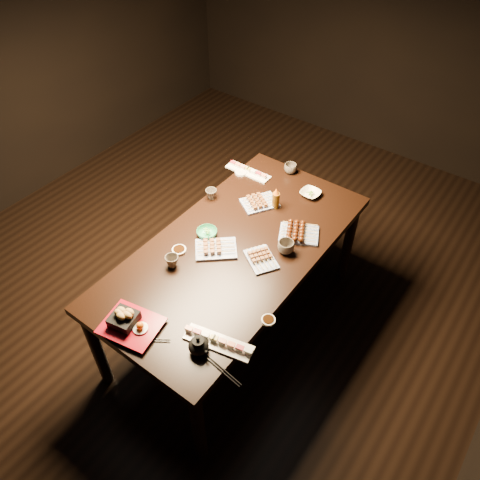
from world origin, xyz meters
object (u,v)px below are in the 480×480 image
at_px(teacup_near_left, 172,261).
at_px(teacup_far_left, 211,194).
at_px(sushi_platter_far, 248,170).
at_px(edamame_bowl_cream, 310,194).
at_px(teacup_mid_right, 286,247).
at_px(yakitori_plate_right, 261,257).
at_px(condiment_bottle, 276,198).
at_px(yakitori_plate_left, 260,200).
at_px(dining_table, 235,288).
at_px(tempura_tray, 130,321).
at_px(sushi_platter_near, 218,341).
at_px(yakitori_plate_center, 216,246).
at_px(edamame_bowl_green, 207,233).
at_px(teapot, 198,345).
at_px(teacup_far_right, 290,168).

distance_m(teacup_near_left, teacup_far_left, 0.64).
distance_m(sushi_platter_far, edamame_bowl_cream, 0.49).
distance_m(teacup_near_left, teacup_mid_right, 0.66).
relative_size(yakitori_plate_right, condiment_bottle, 1.36).
bearing_deg(teacup_far_left, yakitori_plate_left, 25.86).
relative_size(dining_table, sushi_platter_far, 5.31).
bearing_deg(teacup_far_left, tempura_tray, -72.60).
bearing_deg(dining_table, sushi_platter_near, -71.93).
height_order(yakitori_plate_center, condiment_bottle, condiment_bottle).
bearing_deg(edamame_bowl_green, sushi_platter_near, -46.42).
height_order(teacup_mid_right, condiment_bottle, condiment_bottle).
height_order(sushi_platter_far, teapot, teapot).
distance_m(yakitori_plate_right, teacup_mid_right, 0.16).
distance_m(dining_table, teacup_far_right, 0.94).
height_order(edamame_bowl_cream, teacup_far_right, teacup_far_right).
xyz_separation_m(yakitori_plate_left, edamame_bowl_cream, (0.22, 0.27, -0.01)).
xyz_separation_m(yakitori_plate_center, teacup_near_left, (-0.12, -0.25, 0.01)).
height_order(sushi_platter_near, teacup_near_left, teacup_near_left).
xyz_separation_m(sushi_platter_near, yakitori_plate_center, (-0.41, 0.50, 0.01)).
bearing_deg(sushi_platter_near, dining_table, 107.05).
bearing_deg(sushi_platter_near, yakitori_plate_right, 91.42).
bearing_deg(teapot, edamame_bowl_cream, 106.07).
xyz_separation_m(yakitori_plate_right, teacup_far_left, (-0.59, 0.27, 0.01)).
height_order(tempura_tray, teapot, tempura_tray).
relative_size(teacup_near_left, teacup_far_left, 1.05).
xyz_separation_m(sushi_platter_near, yakitori_plate_left, (-0.45, 1.00, 0.01)).
bearing_deg(sushi_platter_far, sushi_platter_near, 119.35).
xyz_separation_m(tempura_tray, teapot, (0.36, 0.10, -0.00)).
bearing_deg(yakitori_plate_center, sushi_platter_far, 70.88).
bearing_deg(teapot, teacup_far_left, 134.82).
xyz_separation_m(sushi_platter_near, teacup_mid_right, (-0.08, 0.73, 0.02)).
bearing_deg(yakitori_plate_left, condiment_bottle, -38.98).
bearing_deg(teapot, yakitori_plate_center, 130.47).
height_order(yakitori_plate_left, edamame_bowl_cream, yakitori_plate_left).
distance_m(yakitori_plate_center, teacup_far_right, 0.92).
height_order(teacup_far_left, teapot, teapot).
relative_size(sushi_platter_near, teacup_mid_right, 3.57).
xyz_separation_m(yakitori_plate_center, teacup_far_right, (-0.06, 0.92, 0.00)).
relative_size(sushi_platter_near, yakitori_plate_left, 1.54).
distance_m(edamame_bowl_green, teacup_near_left, 0.31).
bearing_deg(sushi_platter_near, yakitori_plate_center, 116.72).
relative_size(yakitori_plate_right, teacup_mid_right, 2.05).
bearing_deg(edamame_bowl_green, yakitori_plate_right, 3.54).
relative_size(sushi_platter_near, yakitori_plate_right, 1.74).
height_order(yakitori_plate_right, edamame_bowl_cream, yakitori_plate_right).
distance_m(teacup_far_right, condiment_bottle, 0.40).
distance_m(teacup_near_left, teapot, 0.59).
bearing_deg(teacup_mid_right, yakitori_plate_right, -117.67).
bearing_deg(condiment_bottle, teacup_mid_right, -48.11).
height_order(dining_table, teacup_far_right, teacup_far_right).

